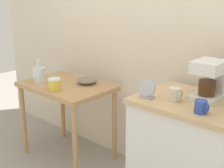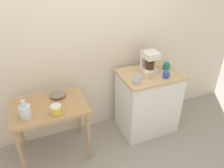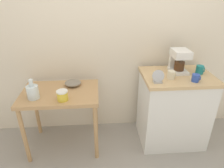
{
  "view_description": "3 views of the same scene",
  "coord_description": "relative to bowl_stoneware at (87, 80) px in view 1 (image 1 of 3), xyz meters",
  "views": [
    {
      "loc": [
        1.56,
        -1.85,
        1.61
      ],
      "look_at": [
        -0.07,
        -0.04,
        0.86
      ],
      "focal_mm": 51.59,
      "sensor_mm": 36.0,
      "label": 1
    },
    {
      "loc": [
        -0.75,
        -2.18,
        2.22
      ],
      "look_at": [
        0.1,
        -0.07,
        0.88
      ],
      "focal_mm": 35.82,
      "sensor_mm": 36.0,
      "label": 2
    },
    {
      "loc": [
        -0.23,
        -1.98,
        1.79
      ],
      "look_at": [
        -0.09,
        -0.11,
        0.85
      ],
      "focal_mm": 32.23,
      "sensor_mm": 36.0,
      "label": 3
    }
  ],
  "objects": [
    {
      "name": "wooden_table",
      "position": [
        -0.13,
        -0.14,
        -0.13
      ],
      "size": [
        0.83,
        0.57,
        0.74
      ],
      "color": "tan",
      "rests_on": "ground_plane"
    },
    {
      "name": "kitchen_counter",
      "position": [
        1.17,
        -0.13,
        -0.33
      ],
      "size": [
        0.78,
        0.57,
        0.89
      ],
      "color": "white",
      "rests_on": "ground_plane"
    },
    {
      "name": "bowl_stoneware",
      "position": [
        0.0,
        0.0,
        0.0
      ],
      "size": [
        0.19,
        0.19,
        0.06
      ],
      "color": "gray",
      "rests_on": "wooden_table"
    },
    {
      "name": "coffee_maker",
      "position": [
        1.2,
        -0.03,
        0.26
      ],
      "size": [
        0.18,
        0.22,
        0.26
      ],
      "color": "white",
      "rests_on": "kitchen_counter"
    },
    {
      "name": "mug_small_cream",
      "position": [
        1.06,
        -0.21,
        0.16
      ],
      "size": [
        0.09,
        0.08,
        0.09
      ],
      "color": "beige",
      "rests_on": "kitchen_counter"
    },
    {
      "name": "table_clock",
      "position": [
        0.89,
        -0.3,
        0.17
      ],
      "size": [
        0.12,
        0.06,
        0.13
      ],
      "color": "#B2B5BA",
      "rests_on": "kitchen_counter"
    },
    {
      "name": "canister_enamel",
      "position": [
        -0.07,
        -0.32,
        0.02
      ],
      "size": [
        0.11,
        0.11,
        0.11
      ],
      "color": "gold",
      "rests_on": "wooden_table"
    },
    {
      "name": "glass_carafe_vase",
      "position": [
        -0.37,
        -0.26,
        0.04
      ],
      "size": [
        0.12,
        0.12,
        0.21
      ],
      "color": "silver",
      "rests_on": "wooden_table"
    },
    {
      "name": "mug_blue",
      "position": [
        1.29,
        -0.3,
        0.16
      ],
      "size": [
        0.08,
        0.07,
        0.08
      ],
      "color": "#2D4CAD",
      "rests_on": "kitchen_counter"
    },
    {
      "name": "back_wall",
      "position": [
        0.62,
        0.27,
        0.63
      ],
      "size": [
        4.4,
        0.1,
        2.8
      ],
      "primitive_type": "cube",
      "color": "beige",
      "rests_on": "ground_plane"
    }
  ]
}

